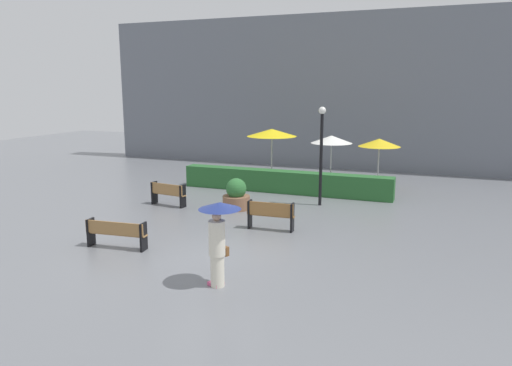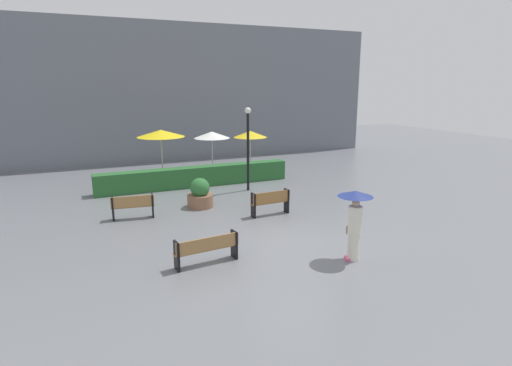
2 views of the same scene
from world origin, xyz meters
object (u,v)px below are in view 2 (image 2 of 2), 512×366
Objects in this scene: pedestrian_with_umbrella at (355,216)px; planter_pot at (200,195)px; bench_mid_center at (271,201)px; lamp_post at (248,140)px; patio_umbrella_yellow_far at (250,134)px; bench_far_left at (133,205)px; bench_near_left at (207,248)px; patio_umbrella_yellow at (161,133)px; patio_umbrella_white at (212,135)px.

planter_pot is at bearing 110.06° from pedestrian_with_umbrella.
bench_mid_center is 1.32× the size of planter_pot.
patio_umbrella_yellow_far is at bearing 65.45° from lamp_post.
pedestrian_with_umbrella is (5.12, -6.22, 0.77)m from bench_far_left.
bench_far_left is 8.10m from pedestrian_with_umbrella.
planter_pot is 0.51× the size of patio_umbrella_yellow_far.
planter_pot is (2.68, 0.49, -0.02)m from bench_far_left.
pedestrian_with_umbrella is 1.68× the size of planter_pot.
pedestrian_with_umbrella is at bearing -18.96° from bench_near_left.
pedestrian_with_umbrella is 7.18m from planter_pot.
bench_mid_center is at bearing -45.22° from planter_pot.
lamp_post is at bearing 21.89° from bench_far_left.
lamp_post is at bearing 79.67° from bench_mid_center.
pedestrian_with_umbrella is at bearing -50.52° from bench_far_left.
lamp_post reaches higher than pedestrian_with_umbrella.
planter_pot is 3.77m from lamp_post.
patio_umbrella_yellow is (-0.41, 5.23, 1.91)m from planter_pot.
bench_near_left is at bearing -118.60° from patio_umbrella_yellow_far.
lamp_post is at bearing -114.55° from patio_umbrella_yellow_far.
lamp_post reaches higher than patio_umbrella_white.
pedestrian_with_umbrella is at bearing -89.60° from patio_umbrella_white.
patio_umbrella_yellow is 4.96m from patio_umbrella_yellow_far.
bench_mid_center is 0.85× the size of bench_near_left.
patio_umbrella_yellow is 1.11× the size of patio_umbrella_white.
patio_umbrella_white is at bearing 90.40° from pedestrian_with_umbrella.
patio_umbrella_yellow_far is (5.93, 10.87, 1.63)m from bench_near_left.
planter_pot is (1.40, 5.38, 0.02)m from bench_near_left.
patio_umbrella_yellow reaches higher than bench_near_left.
planter_pot reaches higher than bench_mid_center.
lamp_post is (5.48, 2.20, 1.82)m from bench_far_left.
pedestrian_with_umbrella is at bearing -76.52° from patio_umbrella_yellow.
bench_mid_center is 5.05m from bench_far_left.
patio_umbrella_yellow is (-2.52, 7.35, 1.86)m from bench_mid_center.
patio_umbrella_white is at bearing 8.08° from patio_umbrella_yellow.
bench_far_left is at bearing 104.61° from bench_near_left.
patio_umbrella_yellow_far reaches higher than planter_pot.
bench_near_left is 0.80× the size of patio_umbrella_yellow_far.
patio_umbrella_white is at bearing 96.47° from lamp_post.
bench_near_left is at bearing -95.30° from patio_umbrella_yellow.
bench_mid_center is at bearing -18.89° from bench_far_left.
bench_near_left is at bearing 161.04° from pedestrian_with_umbrella.
bench_far_left is at bearing -169.70° from planter_pot.
lamp_post is at bearing 31.46° from planter_pot.
bench_near_left is 10.83m from patio_umbrella_yellow.
bench_far_left is 0.67× the size of patio_umbrella_yellow_far.
planter_pot is at bearing -112.78° from patio_umbrella_white.
bench_mid_center is at bearing -91.90° from patio_umbrella_white.
planter_pot is at bearing -148.54° from lamp_post.
pedestrian_with_umbrella reaches higher than bench_mid_center.
bench_mid_center is at bearing -100.33° from lamp_post.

